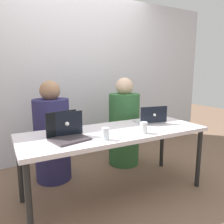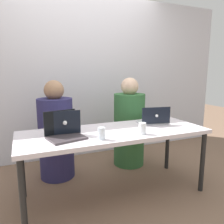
% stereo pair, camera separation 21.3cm
% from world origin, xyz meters
% --- Properties ---
extents(ground_plane, '(12.00, 12.00, 0.00)m').
position_xyz_m(ground_plane, '(0.00, 0.00, 0.00)').
color(ground_plane, brown).
extents(back_wall, '(4.95, 0.10, 2.41)m').
position_xyz_m(back_wall, '(0.00, 1.29, 1.21)').
color(back_wall, silver).
rests_on(back_wall, ground).
extents(desk, '(1.90, 0.72, 0.70)m').
position_xyz_m(desk, '(0.00, 0.00, 0.64)').
color(desk, silver).
rests_on(desk, ground).
extents(person_on_left, '(0.48, 0.48, 1.20)m').
position_xyz_m(person_on_left, '(-0.50, 0.65, 0.53)').
color(person_on_left, '#292652').
rests_on(person_on_left, ground).
extents(person_on_right, '(0.53, 0.53, 1.22)m').
position_xyz_m(person_on_right, '(0.50, 0.65, 0.54)').
color(person_on_right, '#306435').
rests_on(person_on_right, ground).
extents(laptop_front_left, '(0.36, 0.32, 0.24)m').
position_xyz_m(laptop_front_left, '(-0.52, -0.05, 0.75)').
color(laptop_front_left, '#3C3438').
rests_on(laptop_front_left, desk).
extents(laptop_back_right, '(0.36, 0.26, 0.20)m').
position_xyz_m(laptop_back_right, '(0.53, 0.10, 0.75)').
color(laptop_back_right, silver).
rests_on(laptop_back_right, desk).
extents(laptop_back_left, '(0.31, 0.29, 0.24)m').
position_xyz_m(laptop_back_left, '(-0.50, 0.09, 0.75)').
color(laptop_back_left, '#AFB6B5').
rests_on(laptop_back_left, desk).
extents(water_glass_right, '(0.07, 0.07, 0.11)m').
position_xyz_m(water_glass_right, '(0.19, -0.22, 0.75)').
color(water_glass_right, white).
rests_on(water_glass_right, desk).
extents(water_glass_left, '(0.07, 0.07, 0.11)m').
position_xyz_m(water_glass_left, '(-0.22, -0.23, 0.75)').
color(water_glass_left, silver).
rests_on(water_glass_left, desk).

